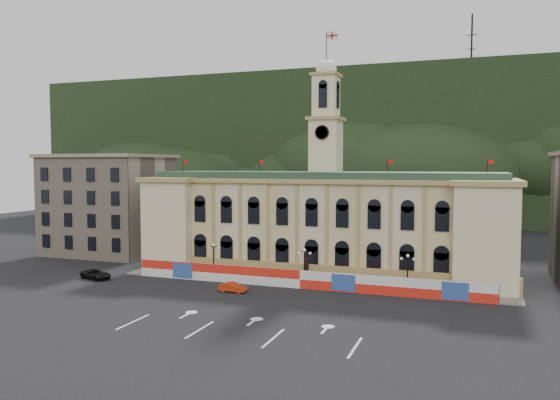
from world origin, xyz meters
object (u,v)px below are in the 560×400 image
(lamp_center, at_px, (305,263))
(black_suv, at_px, (96,274))
(statue, at_px, (307,276))
(red_sedan, at_px, (233,287))

(lamp_center, bearing_deg, black_suv, -168.07)
(black_suv, bearing_deg, lamp_center, -61.93)
(statue, bearing_deg, red_sedan, -134.09)
(statue, distance_m, black_suv, 30.89)
(statue, bearing_deg, lamp_center, -90.00)
(statue, distance_m, lamp_center, 2.14)
(red_sedan, bearing_deg, statue, -43.92)
(red_sedan, bearing_deg, black_suv, 88.59)
(red_sedan, distance_m, black_suv, 22.31)
(lamp_center, height_order, red_sedan, lamp_center)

